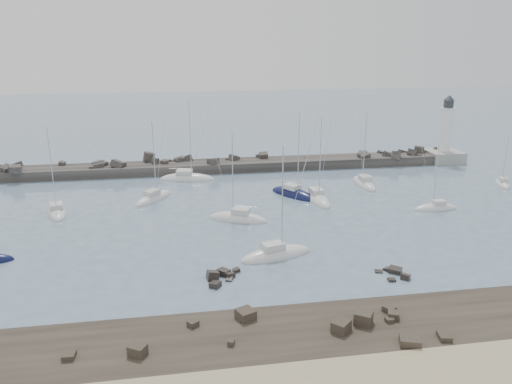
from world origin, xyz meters
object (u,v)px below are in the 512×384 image
sailboat_3 (154,199)px  sailboat_9 (436,209)px  sailboat_5 (238,219)px  sailboat_6 (317,199)px  lighthouse (444,147)px  sailboat_4 (187,179)px  sailboat_8 (294,195)px  sailboat_1 (57,212)px  sailboat_10 (364,184)px  sailboat_7 (276,255)px  sailboat_12 (503,184)px

sailboat_3 → sailboat_9: bearing=-15.8°
sailboat_5 → sailboat_6: sailboat_6 is taller
lighthouse → sailboat_3: bearing=-164.0°
sailboat_4 → sailboat_9: (36.76, -23.24, -0.01)m
lighthouse → sailboat_6: bearing=-147.2°
sailboat_4 → sailboat_9: sailboat_4 is taller
sailboat_5 → sailboat_8: 14.72m
lighthouse → sailboat_1: 76.99m
sailboat_6 → sailboat_9: bearing=-24.1°
sailboat_1 → sailboat_10: bearing=7.7°
sailboat_10 → sailboat_9: bearing=-68.2°
lighthouse → sailboat_3: size_ratio=1.07×
lighthouse → sailboat_5: bearing=-148.7°
sailboat_7 → sailboat_4: bearing=104.4°
lighthouse → sailboat_7: bearing=-136.8°
lighthouse → sailboat_1: bearing=-163.8°
sailboat_4 → sailboat_8: bearing=-36.8°
lighthouse → sailboat_7: lighthouse is taller
sailboat_4 → sailboat_10: sailboat_4 is taller
sailboat_6 → sailboat_10: size_ratio=1.04×
lighthouse → sailboat_1: lighthouse is taller
sailboat_3 → sailboat_6: sailboat_6 is taller
sailboat_6 → sailboat_8: bearing=135.5°
sailboat_5 → sailboat_10: (24.46, 14.33, -0.00)m
sailboat_12 → sailboat_5: bearing=-168.1°
sailboat_5 → sailboat_7: 13.51m
lighthouse → sailboat_1: size_ratio=1.07×
sailboat_9 → sailboat_10: size_ratio=0.77×
sailboat_1 → sailboat_12: sailboat_1 is taller
sailboat_5 → sailboat_10: sailboat_10 is taller
sailboat_3 → sailboat_7: (15.01, -24.99, 0.01)m
sailboat_8 → sailboat_1: bearing=-175.9°
sailboat_6 → sailboat_7: size_ratio=1.01×
sailboat_4 → sailboat_9: 43.49m
sailboat_10 → sailboat_12: size_ratio=1.40×
sailboat_3 → sailboat_12: bearing=-1.4°
sailboat_4 → sailboat_7: sailboat_4 is taller
sailboat_12 → sailboat_6: bearing=-174.9°
sailboat_5 → sailboat_9: bearing=-0.5°
sailboat_9 → sailboat_12: sailboat_9 is taller
sailboat_3 → sailboat_8: sailboat_8 is taller
sailboat_3 → sailboat_12: sailboat_3 is taller
sailboat_4 → sailboat_7: size_ratio=1.11×
sailboat_4 → sailboat_7: 37.34m
sailboat_8 → sailboat_9: sailboat_8 is taller
sailboat_5 → sailboat_3: bearing=136.0°
sailboat_8 → sailboat_9: bearing=-28.0°
sailboat_7 → lighthouse: bearing=43.2°
lighthouse → sailboat_12: 18.95m
sailboat_1 → sailboat_10: (50.68, 6.82, 0.02)m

